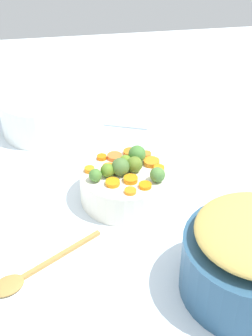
{
  "coord_description": "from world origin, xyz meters",
  "views": [
    {
      "loc": [
        0.11,
        0.95,
        0.76
      ],
      "look_at": [
        -0.04,
        0.01,
        0.11
      ],
      "focal_mm": 51.5,
      "sensor_mm": 36.0,
      "label": 1
    }
  ],
  "objects": [
    {
      "name": "carrot_slice_4",
      "position": [
        -0.0,
        0.06,
        0.1
      ],
      "size": [
        0.05,
        0.05,
        0.01
      ],
      "primitive_type": "cylinder",
      "rotation": [
        0.0,
        0.0,
        2.09
      ],
      "color": "orange",
      "rests_on": "serving_bowl_carrots"
    },
    {
      "name": "casserole_dish",
      "position": [
        0.15,
        -0.36,
        0.08
      ],
      "size": [
        0.25,
        0.25,
        0.11
      ],
      "primitive_type": "cylinder",
      "color": "white",
      "rests_on": "tabletop"
    },
    {
      "name": "brussels_sprout_0",
      "position": [
        -0.04,
        -0.01,
        0.11
      ],
      "size": [
        0.03,
        0.03,
        0.03
      ],
      "primitive_type": "sphere",
      "color": "olive",
      "rests_on": "serving_bowl_carrots"
    },
    {
      "name": "wooden_spoon",
      "position": [
        0.21,
        0.24,
        0.03
      ],
      "size": [
        0.24,
        0.17,
        0.01
      ],
      "color": "#AF8341",
      "rests_on": "tabletop"
    },
    {
      "name": "serving_bowl_carrots",
      "position": [
        -0.04,
        0.01,
        0.06
      ],
      "size": [
        0.22,
        0.22,
        0.08
      ],
      "primitive_type": "cylinder",
      "color": "white",
      "rests_on": "tabletop"
    },
    {
      "name": "carrot_slice_0",
      "position": [
        -0.1,
        -0.05,
        0.1
      ],
      "size": [
        0.03,
        0.03,
        0.01
      ],
      "primitive_type": "cylinder",
      "rotation": [
        0.0,
        0.0,
        1.21
      ],
      "color": "orange",
      "rests_on": "serving_bowl_carrots"
    },
    {
      "name": "tabletop",
      "position": [
        0.0,
        0.0,
        0.01
      ],
      "size": [
        2.4,
        2.4,
        0.02
      ],
      "primitive_type": "cube",
      "color": "white",
      "rests_on": "ground"
    },
    {
      "name": "brussels_sprout_2",
      "position": [
        -0.06,
        0.02,
        0.12
      ],
      "size": [
        0.04,
        0.04,
        0.04
      ],
      "primitive_type": "sphere",
      "color": "#5B7724",
      "rests_on": "serving_bowl_carrots"
    },
    {
      "name": "carrot_slice_6",
      "position": [
        -0.12,
        0.02,
        0.1
      ],
      "size": [
        0.03,
        0.03,
        0.01
      ],
      "primitive_type": "cylinder",
      "rotation": [
        0.0,
        0.0,
        4.48
      ],
      "color": "orange",
      "rests_on": "serving_bowl_carrots"
    },
    {
      "name": "brussels_sprout_5",
      "position": [
        0.04,
        0.04,
        0.11
      ],
      "size": [
        0.03,
        0.03,
        0.03
      ],
      "primitive_type": "sphere",
      "color": "#4A7F33",
      "rests_on": "serving_bowl_carrots"
    },
    {
      "name": "carrot_slice_9",
      "position": [
        -0.06,
        -0.06,
        0.1
      ],
      "size": [
        0.05,
        0.05,
        0.01
      ],
      "primitive_type": "cylinder",
      "rotation": [
        0.0,
        0.0,
        3.64
      ],
      "color": "orange",
      "rests_on": "serving_bowl_carrots"
    },
    {
      "name": "brussels_sprout_4",
      "position": [
        -0.07,
        -0.02,
        0.12
      ],
      "size": [
        0.04,
        0.04,
        0.04
      ],
      "primitive_type": "sphere",
      "color": "#457D34",
      "rests_on": "serving_bowl_carrots"
    },
    {
      "name": "carrot_slice_1",
      "position": [
        -0.07,
        0.08,
        0.1
      ],
      "size": [
        0.04,
        0.04,
        0.01
      ],
      "primitive_type": "cylinder",
      "rotation": [
        0.0,
        0.0,
        3.46
      ],
      "color": "orange",
      "rests_on": "serving_bowl_carrots"
    },
    {
      "name": "brussels_sprout_3",
      "position": [
        -0.02,
        0.02,
        0.12
      ],
      "size": [
        0.04,
        0.04,
        0.04
      ],
      "primitive_type": "sphere",
      "color": "#4B7235",
      "rests_on": "serving_bowl_carrots"
    },
    {
      "name": "carrot_slice_8",
      "position": [
        -0.02,
        -0.05,
        0.1
      ],
      "size": [
        0.05,
        0.05,
        0.01
      ],
      "primitive_type": "cylinder",
      "rotation": [
        0.0,
        0.0,
        0.47
      ],
      "color": "orange",
      "rests_on": "serving_bowl_carrots"
    },
    {
      "name": "carrot_slice_2",
      "position": [
        -0.04,
        0.06,
        0.1
      ],
      "size": [
        0.04,
        0.04,
        0.01
      ],
      "primitive_type": "cylinder",
      "rotation": [
        0.0,
        0.0,
        1.14
      ],
      "color": "orange",
      "rests_on": "serving_bowl_carrots"
    },
    {
      "name": "brussels_sprout_1",
      "position": [
        0.01,
        0.03,
        0.12
      ],
      "size": [
        0.03,
        0.03,
        0.03
      ],
      "primitive_type": "sphere",
      "color": "#598324",
      "rests_on": "serving_bowl_carrots"
    },
    {
      "name": "dish_towel",
      "position": [
        -0.12,
        -0.39,
        0.02
      ],
      "size": [
        0.18,
        0.17,
        0.01
      ],
      "primitive_type": "cube",
      "rotation": [
        0.0,
        0.0,
        -0.38
      ],
      "color": "#A6B5C0",
      "rests_on": "tabletop"
    },
    {
      "name": "carrot_slice_10",
      "position": [
        -0.11,
        -0.01,
        0.1
      ],
      "size": [
        0.05,
        0.05,
        0.01
      ],
      "primitive_type": "cylinder",
      "rotation": [
        0.0,
        0.0,
        3.78
      ],
      "color": "orange",
      "rests_on": "serving_bowl_carrots"
    },
    {
      "name": "carrot_slice_11",
      "position": [
        0.01,
        -0.05,
        0.1
      ],
      "size": [
        0.03,
        0.03,
        0.01
      ],
      "primitive_type": "cylinder",
      "rotation": [
        0.0,
        0.0,
        3.62
      ],
      "color": "orange",
      "rests_on": "serving_bowl_carrots"
    },
    {
      "name": "brussels_sprout_6",
      "position": [
        -0.1,
        0.07,
        0.12
      ],
      "size": [
        0.04,
        0.04,
        0.04
      ],
      "primitive_type": "sphere",
      "color": "#4F813A",
      "rests_on": "serving_bowl_carrots"
    },
    {
      "name": "carrot_slice_7",
      "position": [
        -0.04,
        0.1,
        0.1
      ],
      "size": [
        0.03,
        0.03,
        0.01
      ],
      "primitive_type": "cylinder",
      "rotation": [
        0.0,
        0.0,
        3.21
      ],
      "color": "orange",
      "rests_on": "serving_bowl_carrots"
    },
    {
      "name": "carrot_slice_5",
      "position": [
        0.05,
        -0.0,
        0.1
      ],
      "size": [
        0.03,
        0.03,
        0.01
      ],
      "primitive_type": "cylinder",
      "rotation": [
        0.0,
        0.0,
        6.01
      ],
      "color": "orange",
      "rests_on": "serving_bowl_carrots"
    },
    {
      "name": "carrot_slice_3",
      "position": [
        -0.0,
        -0.0,
        0.1
      ],
      "size": [
        0.04,
        0.04,
        0.01
      ],
      "primitive_type": "cylinder",
      "rotation": [
        0.0,
        0.0,
        5.13
      ],
      "color": "orange",
      "rests_on": "serving_bowl_carrots"
    }
  ]
}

